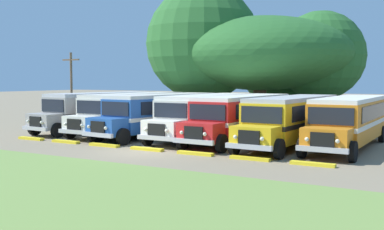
{
  "coord_description": "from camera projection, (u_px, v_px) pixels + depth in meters",
  "views": [
    {
      "loc": [
        14.9,
        -20.01,
        3.82
      ],
      "look_at": [
        0.0,
        5.46,
        1.6
      ],
      "focal_mm": 44.52,
      "sensor_mm": 36.0,
      "label": 1
    }
  ],
  "objects": [
    {
      "name": "parked_bus_slot_4",
      "position": [
        242.0,
        116.0,
        29.3
      ],
      "size": [
        2.89,
        10.86,
        2.82
      ],
      "rotation": [
        0.0,
        0.0,
        -1.59
      ],
      "color": "red",
      "rests_on": "ground_plane"
    },
    {
      "name": "parked_bus_slot_6",
      "position": [
        350.0,
        119.0,
        26.58
      ],
      "size": [
        2.69,
        10.84,
        2.82
      ],
      "rotation": [
        0.0,
        0.0,
        -1.57
      ],
      "color": "orange",
      "rests_on": "ground_plane"
    },
    {
      "name": "parked_bus_slot_5",
      "position": [
        292.0,
        118.0,
        27.36
      ],
      "size": [
        2.97,
        10.88,
        2.82
      ],
      "rotation": [
        0.0,
        0.0,
        -1.6
      ],
      "color": "yellow",
      "rests_on": "ground_plane"
    },
    {
      "name": "curb_wheelstop_3",
      "position": [
        147.0,
        149.0,
        25.58
      ],
      "size": [
        2.0,
        0.36,
        0.15
      ],
      "primitive_type": "cube",
      "color": "yellow",
      "rests_on": "ground_plane"
    },
    {
      "name": "parked_bus_slot_3",
      "position": [
        207.0,
        114.0,
        30.87
      ],
      "size": [
        2.68,
        10.84,
        2.82
      ],
      "rotation": [
        0.0,
        0.0,
        -1.57
      ],
      "color": "silver",
      "rests_on": "ground_plane"
    },
    {
      "name": "parked_bus_slot_2",
      "position": [
        161.0,
        113.0,
        32.08
      ],
      "size": [
        3.55,
        10.97,
        2.82
      ],
      "rotation": [
        0.0,
        0.0,
        -1.66
      ],
      "color": "#23519E",
      "rests_on": "ground_plane"
    },
    {
      "name": "ground_plane",
      "position": [
        140.0,
        152.0,
        25.01
      ],
      "size": [
        220.0,
        220.0,
        0.0
      ],
      "primitive_type": "plane",
      "color": "#84755B"
    },
    {
      "name": "curb_wheelstop_5",
      "position": [
        250.0,
        158.0,
        22.55
      ],
      "size": [
        2.0,
        0.36,
        0.15
      ],
      "primitive_type": "cube",
      "color": "yellow",
      "rests_on": "ground_plane"
    },
    {
      "name": "foreground_grass_strip",
      "position": [
        5.0,
        181.0,
        17.79
      ],
      "size": [
        80.0,
        10.5,
        0.01
      ],
      "primitive_type": "cube",
      "color": "olive",
      "rests_on": "ground_plane"
    },
    {
      "name": "curb_wheelstop_4",
      "position": [
        195.0,
        153.0,
        24.07
      ],
      "size": [
        2.0,
        0.36,
        0.15
      ],
      "primitive_type": "cube",
      "color": "yellow",
      "rests_on": "ground_plane"
    },
    {
      "name": "broad_shade_tree",
      "position": [
        254.0,
        52.0,
        40.68
      ],
      "size": [
        17.77,
        15.35,
        11.79
      ],
      "color": "brown",
      "rests_on": "ground_plane"
    },
    {
      "name": "curb_wheelstop_0",
      "position": [
        31.0,
        139.0,
        30.11
      ],
      "size": [
        2.0,
        0.36,
        0.15
      ],
      "primitive_type": "cube",
      "color": "yellow",
      "rests_on": "ground_plane"
    },
    {
      "name": "parked_bus_slot_1",
      "position": [
        132.0,
        111.0,
        33.9
      ],
      "size": [
        2.79,
        10.85,
        2.82
      ],
      "rotation": [
        0.0,
        0.0,
        -1.58
      ],
      "color": "silver",
      "rests_on": "ground_plane"
    },
    {
      "name": "parked_bus_slot_0",
      "position": [
        99.0,
        109.0,
        35.6
      ],
      "size": [
        3.43,
        10.95,
        2.82
      ],
      "rotation": [
        0.0,
        0.0,
        -1.65
      ],
      "color": "#9E9993",
      "rests_on": "ground_plane"
    },
    {
      "name": "curb_wheelstop_6",
      "position": [
        313.0,
        164.0,
        21.04
      ],
      "size": [
        2.0,
        0.36,
        0.15
      ],
      "primitive_type": "cube",
      "color": "yellow",
      "rests_on": "ground_plane"
    },
    {
      "name": "utility_pole",
      "position": [
        71.0,
        86.0,
        39.62
      ],
      "size": [
        1.8,
        0.2,
        6.04
      ],
      "color": "brown",
      "rests_on": "ground_plane"
    },
    {
      "name": "curb_wheelstop_2",
      "position": [
        104.0,
        145.0,
        27.09
      ],
      "size": [
        2.0,
        0.36,
        0.15
      ],
      "primitive_type": "cube",
      "color": "yellow",
      "rests_on": "ground_plane"
    },
    {
      "name": "curb_wheelstop_1",
      "position": [
        66.0,
        142.0,
        28.6
      ],
      "size": [
        2.0,
        0.36,
        0.15
      ],
      "primitive_type": "cube",
      "color": "yellow",
      "rests_on": "ground_plane"
    }
  ]
}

